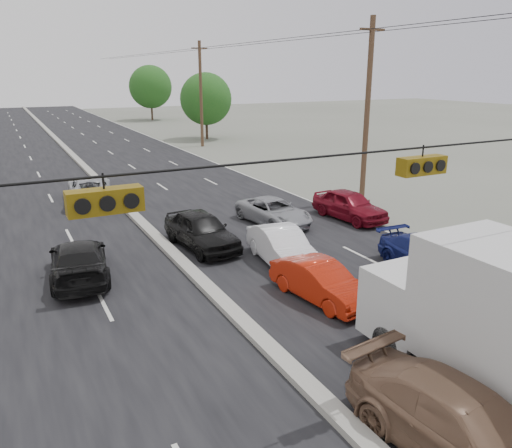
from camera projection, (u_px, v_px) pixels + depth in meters
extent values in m
plane|color=#606356|center=(344.00, 425.00, 10.58)|extent=(200.00, 200.00, 0.00)
cube|color=black|center=(92.00, 175.00, 36.06)|extent=(20.00, 160.00, 0.02)
cube|color=gray|center=(92.00, 174.00, 36.03)|extent=(0.50, 160.00, 0.20)
cylinder|color=#422D1E|center=(367.00, 113.00, 27.34)|extent=(0.30, 0.30, 10.00)
cube|color=#422D1E|center=(372.00, 29.00, 26.08)|extent=(1.60, 0.12, 0.12)
cylinder|color=#422D1E|center=(201.00, 95.00, 48.58)|extent=(0.30, 0.30, 10.00)
cube|color=#422D1E|center=(199.00, 48.00, 47.32)|extent=(1.60, 0.12, 0.12)
cylinder|color=black|center=(361.00, 153.00, 8.88)|extent=(25.00, 0.04, 0.04)
cube|color=#72590C|center=(105.00, 201.00, 7.01)|extent=(1.05, 0.30, 0.35)
cube|color=#72590C|center=(422.00, 166.00, 9.64)|extent=(1.05, 0.30, 0.35)
cylinder|color=#382619|center=(207.00, 128.00, 55.02)|extent=(0.28, 0.28, 2.52)
sphere|color=#155018|center=(206.00, 99.00, 54.11)|extent=(5.60, 5.60, 5.60)
cylinder|color=#382619|center=(152.00, 111.00, 76.64)|extent=(0.28, 0.28, 2.88)
sphere|color=#155018|center=(150.00, 87.00, 75.61)|extent=(6.40, 6.40, 6.40)
cube|color=black|center=(496.00, 380.00, 11.36)|extent=(2.39, 7.20, 0.26)
cube|color=silver|center=(415.00, 302.00, 13.34)|extent=(2.47, 1.96, 1.85)
cylinder|color=black|center=(389.00, 343.00, 12.89)|extent=(0.31, 0.93, 0.92)
cylinder|color=black|center=(448.00, 325.00, 13.84)|extent=(0.31, 0.93, 0.92)
imported|color=brown|center=(465.00, 428.00, 9.43)|extent=(2.65, 5.24, 1.46)
imported|color=#B9200B|center=(321.00, 282.00, 16.21)|extent=(1.87, 4.01, 1.27)
imported|color=black|center=(201.00, 231.00, 21.00)|extent=(2.24, 4.70, 1.55)
imported|color=white|center=(282.00, 247.00, 19.25)|extent=(1.95, 4.37, 1.39)
imported|color=#919398|center=(274.00, 212.00, 24.39)|extent=(2.59, 4.65, 1.23)
imported|color=navy|center=(427.00, 257.00, 18.47)|extent=(1.98, 4.38, 1.24)
imported|color=maroon|center=(349.00, 205.00, 25.11)|extent=(2.13, 4.47, 1.48)
imported|color=black|center=(79.00, 261.00, 17.88)|extent=(2.53, 5.02, 1.40)
imported|color=#A2A4A9|center=(90.00, 189.00, 28.56)|extent=(3.14, 5.56, 1.46)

